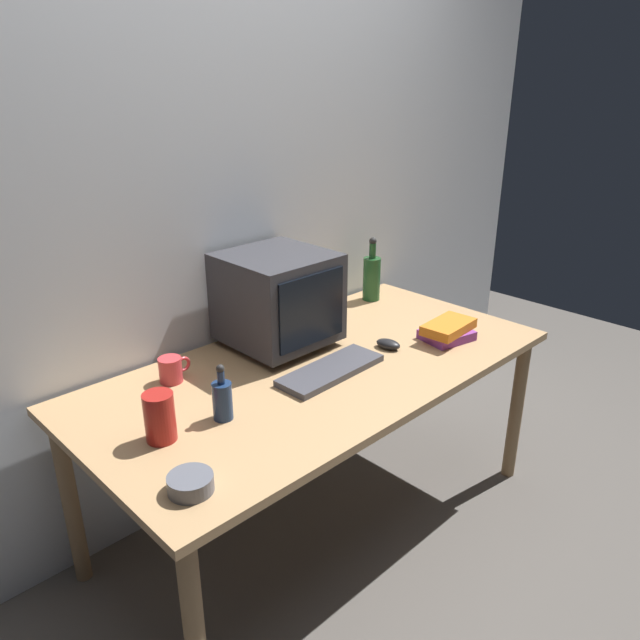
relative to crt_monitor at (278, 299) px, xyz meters
The scene contains 12 objects.
ground_plane 0.93m from the crt_monitor, 93.09° to the right, with size 6.00×6.00×0.00m, color #56514C.
back_wall 0.44m from the crt_monitor, 92.97° to the left, with size 4.00×0.08×2.50m, color silver.
desk 0.36m from the crt_monitor, 93.09° to the right, with size 1.78×0.88×0.70m.
crt_monitor is the anchor object (origin of this frame).
keyboard 0.37m from the crt_monitor, 95.29° to the right, with size 0.42×0.15×0.02m, color #3F3F47.
computer_mouse 0.46m from the crt_monitor, 49.15° to the right, with size 0.06×0.10×0.04m, color black.
bottle_tall 0.66m from the crt_monitor, ahead, with size 0.08×0.08×0.30m.
bottle_short 0.58m from the crt_monitor, 148.33° to the right, with size 0.06×0.06×0.19m.
book_stack 0.69m from the crt_monitor, 40.15° to the right, with size 0.24×0.19×0.08m.
mug 0.49m from the crt_monitor, behind, with size 0.12×0.08×0.09m.
cd_spindle 0.94m from the crt_monitor, 144.92° to the right, with size 0.12×0.12×0.04m, color #595B66.
metal_canister 0.74m from the crt_monitor, 158.53° to the right, with size 0.09×0.09×0.15m, color #A51E19.
Camera 1 is at (-1.40, -1.43, 1.70)m, focal length 34.06 mm.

